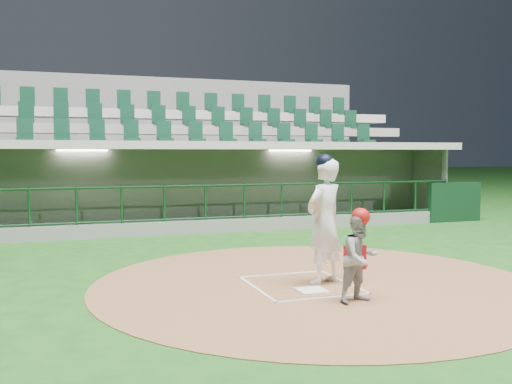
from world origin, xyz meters
TOP-DOWN VIEW (x-y plane):
  - ground at (0.00, 0.00)m, footprint 120.00×120.00m
  - dirt_circle at (0.30, -0.20)m, footprint 7.20×7.20m
  - home_plate at (0.00, -0.70)m, footprint 0.43×0.43m
  - batter_box_chalk at (0.00, -0.30)m, footprint 1.55×1.80m
  - dugout_structure at (0.10, 7.83)m, footprint 16.40×3.70m
  - seating_deck at (0.00, 10.91)m, footprint 17.00×6.72m
  - batter at (0.41, -0.28)m, footprint 0.97×1.02m
  - catcher at (0.38, -1.49)m, footprint 0.71×0.61m

SIDE VIEW (x-z plane):
  - ground at x=0.00m, z-range 0.00..0.00m
  - dirt_circle at x=0.30m, z-range 0.00..0.01m
  - batter_box_chalk at x=0.00m, z-range 0.01..0.02m
  - home_plate at x=0.00m, z-range 0.01..0.03m
  - catcher at x=0.38m, z-range 0.00..1.33m
  - dugout_structure at x=0.10m, z-range -0.54..2.46m
  - batter at x=0.41m, z-range 0.00..2.09m
  - seating_deck at x=0.00m, z-range -1.15..4.00m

